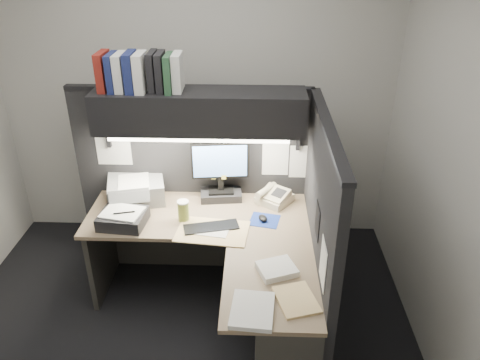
# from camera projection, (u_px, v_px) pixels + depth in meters

# --- Properties ---
(floor) EXTENTS (3.50, 3.50, 0.00)m
(floor) POSITION_uv_depth(u_px,v_px,m) (179.00, 337.00, 3.47)
(floor) COLOR black
(floor) RESTS_ON ground
(wall_back) EXTENTS (3.50, 0.04, 2.70)m
(wall_back) POSITION_uv_depth(u_px,v_px,m) (196.00, 98.00, 4.16)
(wall_back) COLOR beige
(wall_back) RESTS_ON floor
(wall_right) EXTENTS (0.04, 3.00, 2.70)m
(wall_right) POSITION_uv_depth(u_px,v_px,m) (458.00, 181.00, 2.78)
(wall_right) COLOR beige
(wall_right) RESTS_ON floor
(partition_back) EXTENTS (1.90, 0.06, 1.60)m
(partition_back) POSITION_uv_depth(u_px,v_px,m) (194.00, 183.00, 3.91)
(partition_back) COLOR black
(partition_back) RESTS_ON floor
(partition_right) EXTENTS (0.06, 1.50, 1.60)m
(partition_right) POSITION_uv_depth(u_px,v_px,m) (318.00, 237.00, 3.22)
(partition_right) COLOR black
(partition_right) RESTS_ON floor
(desk) EXTENTS (1.70, 1.53, 0.73)m
(desk) POSITION_uv_depth(u_px,v_px,m) (237.00, 293.00, 3.24)
(desk) COLOR #866855
(desk) RESTS_ON floor
(overhead_shelf) EXTENTS (1.55, 0.34, 0.30)m
(overhead_shelf) POSITION_uv_depth(u_px,v_px,m) (199.00, 111.00, 3.42)
(overhead_shelf) COLOR black
(overhead_shelf) RESTS_ON partition_back
(task_light_tube) EXTENTS (1.32, 0.04, 0.04)m
(task_light_tube) POSITION_uv_depth(u_px,v_px,m) (198.00, 140.00, 3.38)
(task_light_tube) COLOR white
(task_light_tube) RESTS_ON overhead_shelf
(monitor) EXTENTS (0.46, 0.24, 0.49)m
(monitor) POSITION_uv_depth(u_px,v_px,m) (221.00, 177.00, 3.74)
(monitor) COLOR black
(monitor) RESTS_ON desk
(keyboard) EXTENTS (0.42, 0.23, 0.02)m
(keyboard) POSITION_uv_depth(u_px,v_px,m) (211.00, 227.00, 3.43)
(keyboard) COLOR black
(keyboard) RESTS_ON desk
(mousepad) EXTENTS (0.25, 0.24, 0.00)m
(mousepad) POSITION_uv_depth(u_px,v_px,m) (265.00, 220.00, 3.53)
(mousepad) COLOR navy
(mousepad) RESTS_ON desk
(mouse) EXTENTS (0.09, 0.11, 0.04)m
(mouse) POSITION_uv_depth(u_px,v_px,m) (263.00, 218.00, 3.52)
(mouse) COLOR black
(mouse) RESTS_ON mousepad
(telephone) EXTENTS (0.33, 0.33, 0.10)m
(telephone) POSITION_uv_depth(u_px,v_px,m) (275.00, 197.00, 3.75)
(telephone) COLOR #BEB392
(telephone) RESTS_ON desk
(coffee_cup) EXTENTS (0.11, 0.11, 0.15)m
(coffee_cup) POSITION_uv_depth(u_px,v_px,m) (183.00, 211.00, 3.50)
(coffee_cup) COLOR #C4D555
(coffee_cup) RESTS_ON desk
(printer) EXTENTS (0.51, 0.47, 0.17)m
(printer) POSITION_uv_depth(u_px,v_px,m) (136.00, 189.00, 3.78)
(printer) COLOR gray
(printer) RESTS_ON desk
(notebook_stack) EXTENTS (0.36, 0.31, 0.10)m
(notebook_stack) POSITION_uv_depth(u_px,v_px,m) (123.00, 219.00, 3.46)
(notebook_stack) COLOR black
(notebook_stack) RESTS_ON desk
(open_folder) EXTENTS (0.55, 0.39, 0.01)m
(open_folder) POSITION_uv_depth(u_px,v_px,m) (212.00, 231.00, 3.40)
(open_folder) COLOR #D6B678
(open_folder) RESTS_ON desk
(paper_stack_a) EXTENTS (0.28, 0.26, 0.04)m
(paper_stack_a) POSITION_uv_depth(u_px,v_px,m) (277.00, 269.00, 2.99)
(paper_stack_a) COLOR white
(paper_stack_a) RESTS_ON desk
(paper_stack_b) EXTENTS (0.27, 0.32, 0.03)m
(paper_stack_b) POSITION_uv_depth(u_px,v_px,m) (252.00, 310.00, 2.67)
(paper_stack_b) COLOR white
(paper_stack_b) RESTS_ON desk
(manila_stack) EXTENTS (0.29, 0.33, 0.02)m
(manila_stack) POSITION_uv_depth(u_px,v_px,m) (296.00, 300.00, 2.76)
(manila_stack) COLOR #D6B678
(manila_stack) RESTS_ON desk
(binder_row) EXTENTS (0.59, 0.26, 0.28)m
(binder_row) POSITION_uv_depth(u_px,v_px,m) (140.00, 72.00, 3.30)
(binder_row) COLOR maroon
(binder_row) RESTS_ON overhead_shelf
(pinned_papers) EXTENTS (1.76, 1.31, 0.51)m
(pinned_papers) POSITION_uv_depth(u_px,v_px,m) (239.00, 178.00, 3.45)
(pinned_papers) COLOR white
(pinned_papers) RESTS_ON partition_back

